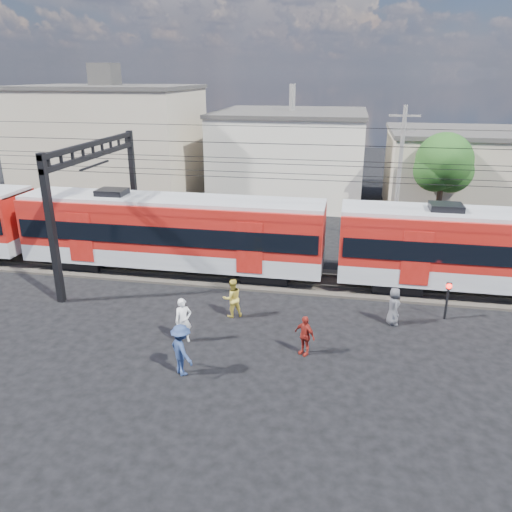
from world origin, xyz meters
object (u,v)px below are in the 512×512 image
object	(u,v)px
commuter_train	(176,230)
pedestrian_a	(183,320)
pedestrian_c	(181,350)
crossing_signal	(448,294)

from	to	relation	value
commuter_train	pedestrian_a	size ratio (longest dim) A/B	26.99
pedestrian_c	commuter_train	bearing A→B (deg)	-26.66
pedestrian_a	crossing_signal	size ratio (longest dim) A/B	1.07
pedestrian_a	crossing_signal	distance (m)	11.41
commuter_train	crossing_signal	distance (m)	13.76
crossing_signal	pedestrian_a	bearing A→B (deg)	-159.37
crossing_signal	commuter_train	bearing A→B (deg)	167.39
commuter_train	pedestrian_c	distance (m)	9.94
commuter_train	pedestrian_a	bearing A→B (deg)	-68.96
pedestrian_a	crossing_signal	world-z (taller)	pedestrian_a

